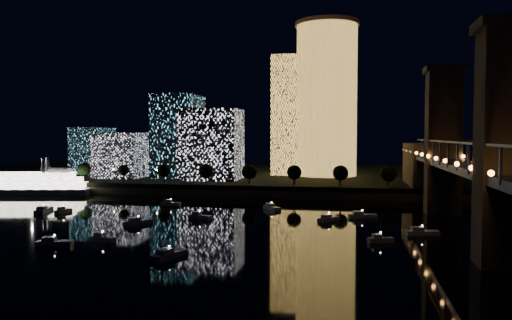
# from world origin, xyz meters

# --- Properties ---
(ground) EXTENTS (520.00, 520.00, 0.00)m
(ground) POSITION_xyz_m (0.00, 0.00, 0.00)
(ground) COLOR black
(ground) RESTS_ON ground
(far_bank) EXTENTS (420.00, 160.00, 5.00)m
(far_bank) POSITION_xyz_m (0.00, 160.00, 2.50)
(far_bank) COLOR black
(far_bank) RESTS_ON ground
(seawall) EXTENTS (420.00, 6.00, 3.00)m
(seawall) POSITION_xyz_m (0.00, 82.00, 1.50)
(seawall) COLOR #6B5E4C
(seawall) RESTS_ON ground
(tower_cylindrical) EXTENTS (34.00, 34.00, 81.61)m
(tower_cylindrical) POSITION_xyz_m (21.38, 141.80, 45.93)
(tower_cylindrical) COLOR #FDBC51
(tower_cylindrical) RESTS_ON far_bank
(tower_rectangular) EXTENTS (20.37, 20.37, 64.80)m
(tower_rectangular) POSITION_xyz_m (2.07, 146.23, 37.40)
(tower_rectangular) COLOR #FDBC51
(tower_rectangular) RESTS_ON far_bank
(midrise_blocks) EXTENTS (97.98, 41.86, 42.50)m
(midrise_blocks) POSITION_xyz_m (-59.39, 116.11, 22.16)
(midrise_blocks) COLOR white
(midrise_blocks) RESTS_ON far_bank
(truss_bridge) EXTENTS (13.00, 266.00, 50.00)m
(truss_bridge) POSITION_xyz_m (65.00, 3.72, 16.25)
(truss_bridge) COLOR navy
(truss_bridge) RESTS_ON ground
(riverboat) EXTENTS (57.85, 22.47, 17.09)m
(riverboat) POSITION_xyz_m (-110.40, 73.04, 4.38)
(riverboat) COLOR silver
(riverboat) RESTS_ON ground
(motorboats) EXTENTS (131.54, 83.10, 2.78)m
(motorboats) POSITION_xyz_m (-8.73, 15.68, 0.81)
(motorboats) COLOR silver
(motorboats) RESTS_ON ground
(esplanade_trees) EXTENTS (165.95, 6.88, 8.94)m
(esplanade_trees) POSITION_xyz_m (-18.89, 88.00, 10.47)
(esplanade_trees) COLOR black
(esplanade_trees) RESTS_ON far_bank
(street_lamps) EXTENTS (132.70, 0.70, 5.65)m
(street_lamps) POSITION_xyz_m (-34.00, 94.00, 9.02)
(street_lamps) COLOR black
(street_lamps) RESTS_ON far_bank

